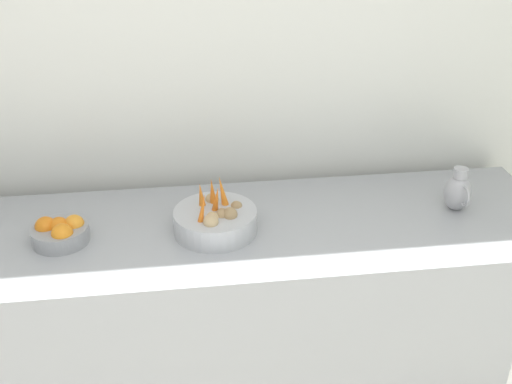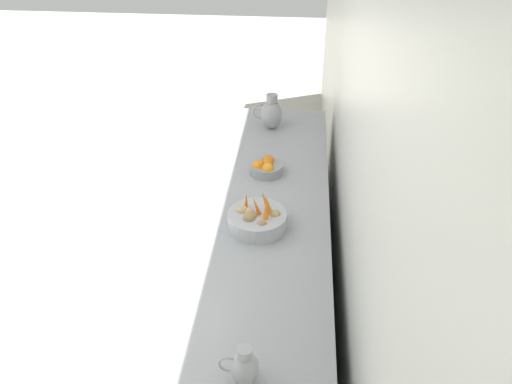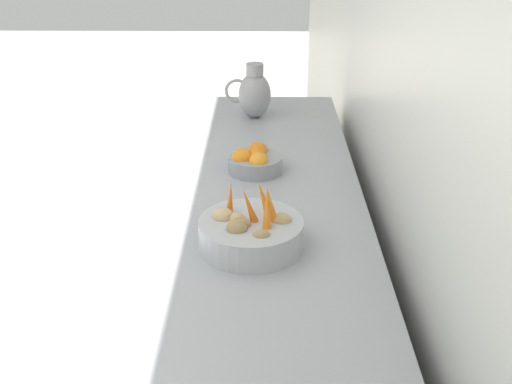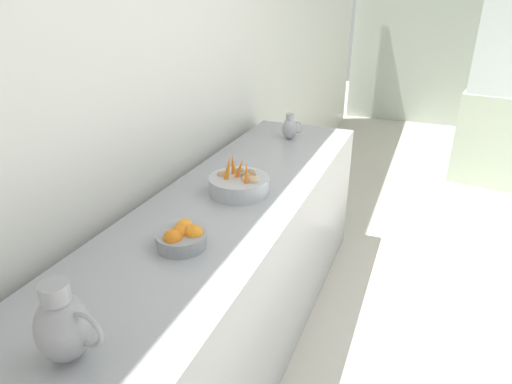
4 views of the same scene
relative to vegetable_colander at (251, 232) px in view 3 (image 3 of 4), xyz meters
The scene contains 5 objects.
tile_wall_left 0.82m from the vegetable_colander, 140.74° to the left, with size 0.10×9.22×3.00m, color silver.
prep_counter 0.53m from the vegetable_colander, 103.41° to the right, with size 0.72×2.85×0.93m, color #9EA0A5.
vegetable_colander is the anchor object (origin of this frame).
orange_bowl 0.56m from the vegetable_colander, 90.16° to the right, with size 0.21×0.21×0.10m.
metal_pitcher_tall 1.20m from the vegetable_colander, 89.49° to the right, with size 0.21×0.15×0.25m.
Camera 3 is at (-1.49, 1.47, 1.88)m, focal length 43.87 mm.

